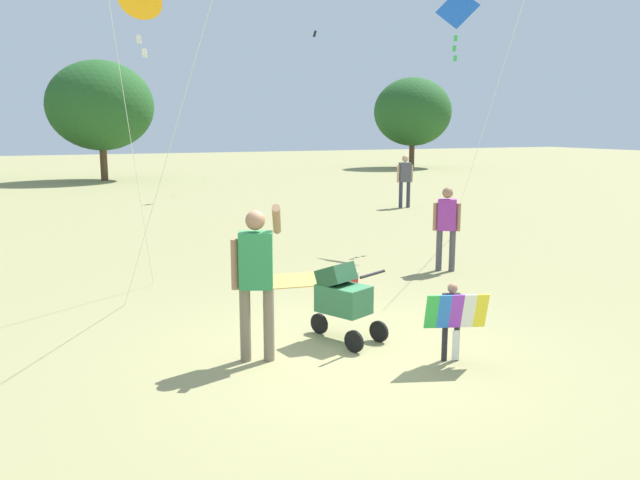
{
  "coord_description": "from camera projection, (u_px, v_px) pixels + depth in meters",
  "views": [
    {
      "loc": [
        -3.31,
        -6.78,
        2.76
      ],
      "look_at": [
        0.01,
        0.72,
        1.3
      ],
      "focal_mm": 35.92,
      "sensor_mm": 36.0,
      "label": 1
    }
  ],
  "objects": [
    {
      "name": "ground_plane",
      "position": [
        343.0,
        353.0,
        7.9
      ],
      "size": [
        120.0,
        120.0,
        0.0
      ],
      "primitive_type": "plane",
      "color": "#938E5B"
    },
    {
      "name": "treeline_distant",
      "position": [
        75.0,
        108.0,
        33.38
      ],
      "size": [
        42.46,
        7.85,
        6.38
      ],
      "color": "brown",
      "rests_on": "ground"
    },
    {
      "name": "kite_orange_delta",
      "position": [
        140.0,
        3.0,
        10.43
      ],
      "size": [
        1.12,
        1.96,
        5.06
      ],
      "color": "#F4A319",
      "rests_on": "ground"
    },
    {
      "name": "cooler_box",
      "position": [
        342.0,
        281.0,
        10.8
      ],
      "size": [
        0.45,
        0.33,
        0.35
      ],
      "color": "red",
      "rests_on": "ground"
    },
    {
      "name": "kite_green_novelty",
      "position": [
        458.0,
        16.0,
        14.69
      ],
      "size": [
        1.27,
        4.05,
        5.92
      ],
      "color": "blue",
      "rests_on": "ground"
    },
    {
      "name": "picnic_blanket",
      "position": [
        296.0,
        280.0,
        11.6
      ],
      "size": [
        1.42,
        1.22,
        0.02
      ],
      "primitive_type": "cube",
      "rotation": [
        0.0,
        0.0,
        -0.13
      ],
      "color": "gold",
      "rests_on": "ground"
    },
    {
      "name": "person_sitting_far",
      "position": [
        405.0,
        177.0,
        21.75
      ],
      "size": [
        0.57,
        0.31,
        1.79
      ],
      "color": "#33384C",
      "rests_on": "ground"
    },
    {
      "name": "stroller",
      "position": [
        342.0,
        295.0,
        8.27
      ],
      "size": [
        0.81,
        1.11,
        1.03
      ],
      "color": "black",
      "rests_on": "ground"
    },
    {
      "name": "child_with_butterfly_kite",
      "position": [
        453.0,
        315.0,
        7.5
      ],
      "size": [
        0.74,
        0.45,
        0.95
      ],
      "color": "#232328",
      "rests_on": "ground"
    },
    {
      "name": "person_red_shirt",
      "position": [
        447.0,
        222.0,
        12.21
      ],
      "size": [
        0.44,
        0.38,
        1.62
      ],
      "color": "#4C4C51",
      "rests_on": "ground"
    },
    {
      "name": "person_adult_flyer",
      "position": [
        256.0,
        271.0,
        7.47
      ],
      "size": [
        0.7,
        0.54,
        1.89
      ],
      "color": "#7F705B",
      "rests_on": "ground"
    }
  ]
}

